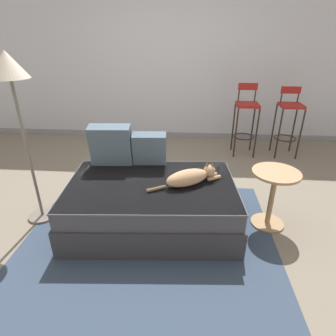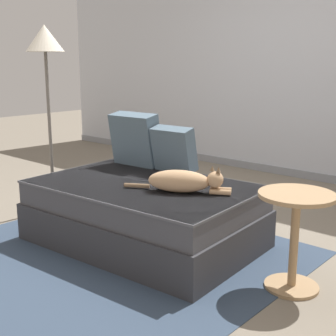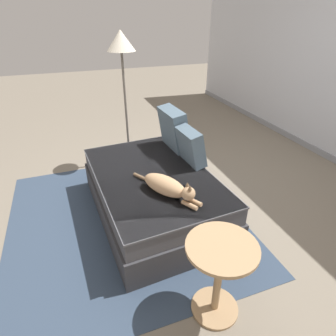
{
  "view_description": "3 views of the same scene",
  "coord_description": "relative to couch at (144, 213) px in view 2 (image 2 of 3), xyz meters",
  "views": [
    {
      "loc": [
        0.33,
        -2.69,
        1.74
      ],
      "look_at": [
        0.15,
        -0.3,
        0.57
      ],
      "focal_mm": 30.0,
      "sensor_mm": 36.0,
      "label": 1
    },
    {
      "loc": [
        2.29,
        -2.72,
        1.32
      ],
      "look_at": [
        0.15,
        -0.3,
        0.57
      ],
      "focal_mm": 50.0,
      "sensor_mm": 36.0,
      "label": 2
    },
    {
      "loc": [
        2.17,
        -1.04,
        1.79
      ],
      "look_at": [
        0.15,
        -0.3,
        0.57
      ],
      "focal_mm": 30.0,
      "sensor_mm": 36.0,
      "label": 3
    }
  ],
  "objects": [
    {
      "name": "ground_plane",
      "position": [
        0.0,
        0.4,
        -0.23
      ],
      "size": [
        16.0,
        16.0,
        0.0
      ],
      "primitive_type": "plane",
      "color": "slate",
      "rests_on": "ground"
    },
    {
      "name": "wall_back_panel",
      "position": [
        0.0,
        2.65,
        1.07
      ],
      "size": [
        8.0,
        0.1,
        2.6
      ],
      "primitive_type": "cube",
      "color": "silver",
      "rests_on": "ground"
    },
    {
      "name": "wall_baseboard_trim",
      "position": [
        0.0,
        2.6,
        -0.19
      ],
      "size": [
        8.0,
        0.02,
        0.09
      ],
      "primitive_type": "cube",
      "color": "gray",
      "rests_on": "ground"
    },
    {
      "name": "area_rug",
      "position": [
        0.0,
        -0.3,
        -0.23
      ],
      "size": [
        2.3,
        2.14,
        0.01
      ],
      "primitive_type": "cube",
      "color": "#334256",
      "rests_on": "ground"
    },
    {
      "name": "couch",
      "position": [
        0.0,
        0.0,
        0.0
      ],
      "size": [
        1.67,
        1.14,
        0.45
      ],
      "color": "#353539",
      "rests_on": "ground"
    },
    {
      "name": "throw_pillow_corner",
      "position": [
        -0.47,
        0.39,
        0.45
      ],
      "size": [
        0.44,
        0.25,
        0.44
      ],
      "color": "#4C6070",
      "rests_on": "couch"
    },
    {
      "name": "throw_pillow_middle",
      "position": [
        -0.07,
        0.42,
        0.41
      ],
      "size": [
        0.36,
        0.22,
        0.36
      ],
      "color": "#4C6070",
      "rests_on": "couch"
    },
    {
      "name": "cat",
      "position": [
        0.36,
        0.02,
        0.3
      ],
      "size": [
        0.69,
        0.4,
        0.19
      ],
      "color": "tan",
      "rests_on": "couch"
    },
    {
      "name": "side_table",
      "position": [
        1.15,
        0.08,
        0.15
      ],
      "size": [
        0.44,
        0.44,
        0.58
      ],
      "color": "tan",
      "rests_on": "ground"
    },
    {
      "name": "floor_lamp",
      "position": [
        -1.16,
        0.02,
        1.12
      ],
      "size": [
        0.32,
        0.32,
        1.61
      ],
      "color": "slate",
      "rests_on": "ground"
    }
  ]
}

